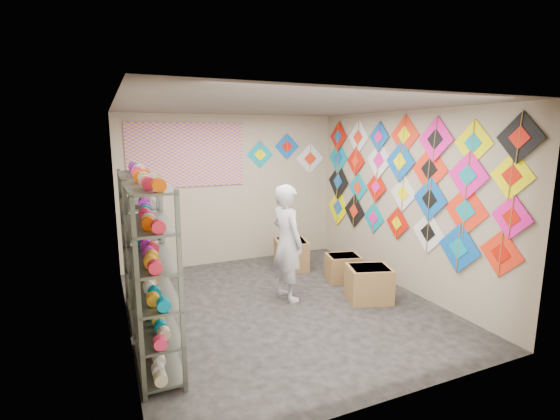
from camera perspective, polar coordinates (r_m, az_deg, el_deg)
name	(u,v)px	position (r m, az deg, el deg)	size (l,w,h in m)	color
ground	(282,306)	(5.80, 0.30, -13.31)	(4.50, 4.50, 0.00)	black
room_walls	(282,189)	(5.35, 0.32, 3.01)	(4.50, 4.50, 4.50)	tan
shelf_rack_front	(153,279)	(4.25, -17.42, -9.19)	(0.40, 1.10, 1.90)	#4C5147
shelf_rack_back	(141,246)	(5.49, -19.00, -4.80)	(0.40, 1.10, 1.90)	#4C5147
string_spools	(146,252)	(4.84, -18.38, -5.64)	(0.12, 2.36, 0.12)	#EA2652
kite_wall_display	(400,182)	(6.43, 16.56, 3.84)	(0.06, 4.28, 2.08)	#FF2F12
back_wall_kites	(289,154)	(7.82, 1.21, 7.90)	(1.61, 0.02, 0.79)	#098EA6
poster	(187,155)	(7.21, -12.96, 7.55)	(2.00, 0.01, 1.10)	#824BA3
shopkeeper	(287,243)	(5.78, 0.99, -4.61)	(0.50, 0.67, 1.67)	silver
carton_a	(369,284)	(6.03, 12.39, -10.09)	(0.59, 0.50, 0.50)	#9E7145
carton_b	(343,268)	(6.74, 8.88, -8.04)	(0.52, 0.42, 0.42)	#9E7145
carton_c	(291,254)	(7.22, 1.60, -6.26)	(0.54, 0.59, 0.52)	#9E7145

